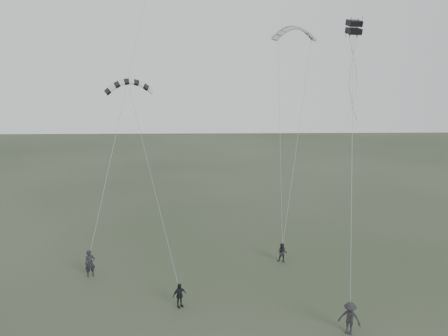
{
  "coord_description": "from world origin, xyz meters",
  "views": [
    {
      "loc": [
        0.22,
        -23.58,
        14.51
      ],
      "look_at": [
        0.91,
        5.34,
        7.63
      ],
      "focal_mm": 35.0,
      "sensor_mm": 36.0,
      "label": 1
    }
  ],
  "objects_px": {
    "kite_pale_large": "(295,28)",
    "flyer_right": "(282,253)",
    "flyer_left": "(90,263)",
    "flyer_far": "(350,318)",
    "flyer_center": "(179,295)",
    "kite_striped": "(129,82)",
    "kite_box": "(354,27)"
  },
  "relations": [
    {
      "from": "kite_pale_large",
      "to": "flyer_right",
      "type": "bearing_deg",
      "value": -117.11
    },
    {
      "from": "flyer_left",
      "to": "flyer_far",
      "type": "distance_m",
      "value": 17.62
    },
    {
      "from": "flyer_center",
      "to": "flyer_far",
      "type": "distance_m",
      "value": 10.01
    },
    {
      "from": "flyer_center",
      "to": "kite_striped",
      "type": "xyz_separation_m",
      "value": [
        -3.35,
        4.94,
        12.65
      ]
    },
    {
      "from": "flyer_right",
      "to": "kite_box",
      "type": "distance_m",
      "value": 16.65
    },
    {
      "from": "flyer_right",
      "to": "flyer_center",
      "type": "xyz_separation_m",
      "value": [
        -7.25,
        -6.07,
        0.03
      ]
    },
    {
      "from": "kite_pale_large",
      "to": "flyer_center",
      "type": "bearing_deg",
      "value": -140.36
    },
    {
      "from": "flyer_left",
      "to": "kite_box",
      "type": "height_order",
      "value": "kite_box"
    },
    {
      "from": "flyer_left",
      "to": "kite_striped",
      "type": "relative_size",
      "value": 0.62
    },
    {
      "from": "kite_box",
      "to": "flyer_center",
      "type": "bearing_deg",
      "value": -177.86
    },
    {
      "from": "flyer_far",
      "to": "kite_striped",
      "type": "bearing_deg",
      "value": 175.81
    },
    {
      "from": "flyer_center",
      "to": "flyer_far",
      "type": "xyz_separation_m",
      "value": [
        9.56,
        -2.98,
        0.17
      ]
    },
    {
      "from": "flyer_right",
      "to": "kite_pale_large",
      "type": "height_order",
      "value": "kite_pale_large"
    },
    {
      "from": "flyer_far",
      "to": "kite_striped",
      "type": "relative_size",
      "value": 0.61
    },
    {
      "from": "flyer_right",
      "to": "kite_box",
      "type": "relative_size",
      "value": 1.97
    },
    {
      "from": "flyer_left",
      "to": "kite_box",
      "type": "distance_m",
      "value": 23.08
    },
    {
      "from": "flyer_right",
      "to": "kite_box",
      "type": "bearing_deg",
      "value": -33.45
    },
    {
      "from": "kite_pale_large",
      "to": "kite_striped",
      "type": "bearing_deg",
      "value": -165.31
    },
    {
      "from": "flyer_far",
      "to": "kite_pale_large",
      "type": "xyz_separation_m",
      "value": [
        -1.02,
        14.16,
        16.32
      ]
    },
    {
      "from": "flyer_far",
      "to": "kite_box",
      "type": "relative_size",
      "value": 2.5
    },
    {
      "from": "flyer_center",
      "to": "kite_pale_large",
      "type": "distance_m",
      "value": 21.67
    },
    {
      "from": "flyer_far",
      "to": "kite_pale_large",
      "type": "bearing_deg",
      "value": 121.45
    },
    {
      "from": "flyer_right",
      "to": "kite_striped",
      "type": "height_order",
      "value": "kite_striped"
    },
    {
      "from": "flyer_center",
      "to": "kite_box",
      "type": "height_order",
      "value": "kite_box"
    },
    {
      "from": "kite_pale_large",
      "to": "kite_box",
      "type": "relative_size",
      "value": 4.62
    },
    {
      "from": "flyer_left",
      "to": "kite_pale_large",
      "type": "height_order",
      "value": "kite_pale_large"
    },
    {
      "from": "flyer_right",
      "to": "kite_box",
      "type": "xyz_separation_m",
      "value": [
        3.04,
        -4.03,
        15.86
      ]
    },
    {
      "from": "kite_striped",
      "to": "flyer_far",
      "type": "bearing_deg",
      "value": -44.22
    },
    {
      "from": "kite_box",
      "to": "kite_striped",
      "type": "bearing_deg",
      "value": 158.93
    },
    {
      "from": "kite_pale_large",
      "to": "kite_box",
      "type": "height_order",
      "value": "kite_pale_large"
    },
    {
      "from": "kite_striped",
      "to": "flyer_right",
      "type": "bearing_deg",
      "value": -6.6
    },
    {
      "from": "flyer_center",
      "to": "kite_striped",
      "type": "bearing_deg",
      "value": 90.2
    }
  ]
}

